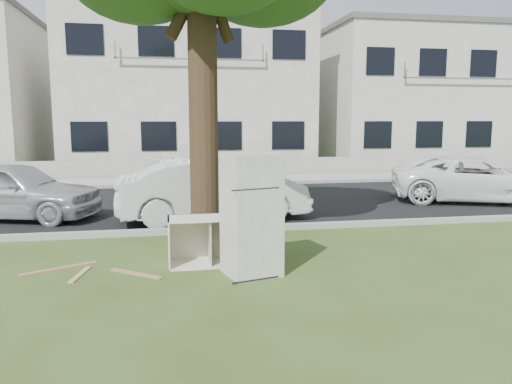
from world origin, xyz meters
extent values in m
plane|color=#354619|center=(0.00, 0.00, 0.00)|extent=(120.00, 120.00, 0.00)
cube|color=black|center=(0.00, 6.00, 0.01)|extent=(120.00, 7.00, 0.01)
cube|color=gray|center=(0.00, 2.45, 0.00)|extent=(120.00, 0.18, 0.12)
cube|color=gray|center=(0.00, 9.55, 0.00)|extent=(120.00, 0.18, 0.12)
cube|color=gray|center=(0.00, 11.00, 0.01)|extent=(120.00, 2.80, 0.01)
cube|color=gray|center=(0.00, 12.60, 0.35)|extent=(120.00, 0.15, 0.70)
cylinder|color=black|center=(-0.40, 1.80, 2.60)|extent=(0.54, 0.54, 5.20)
cube|color=silver|center=(0.00, 17.50, 3.60)|extent=(11.00, 8.00, 7.20)
cube|color=#595451|center=(0.00, 17.50, 7.32)|extent=(11.22, 8.16, 0.24)
cube|color=silver|center=(12.00, 17.50, 3.30)|extent=(10.00, 8.00, 6.60)
cube|color=#595451|center=(12.00, 17.50, 6.72)|extent=(10.20, 8.16, 0.24)
cube|color=silver|center=(0.13, -0.40, 0.91)|extent=(0.91, 0.87, 1.83)
cube|color=white|center=(-0.61, 0.23, 0.39)|extent=(1.00, 0.62, 0.78)
cube|color=#A46F4F|center=(-2.80, 0.36, 0.01)|extent=(1.09, 0.63, 0.02)
cube|color=#94704D|center=(-1.60, -0.12, 0.01)|extent=(0.81, 0.66, 0.02)
cube|color=tan|center=(-2.43, 0.00, 0.01)|extent=(0.23, 0.77, 0.02)
imported|color=silver|center=(-0.07, 3.71, 0.72)|extent=(4.49, 1.91, 1.44)
imported|color=white|center=(7.46, 4.98, 0.63)|extent=(5.00, 3.52, 1.27)
imported|color=#ADB0B4|center=(-4.64, 4.66, 0.69)|extent=(4.32, 2.71, 1.37)
camera|label=1|loc=(-1.11, -7.61, 2.35)|focal=35.00mm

